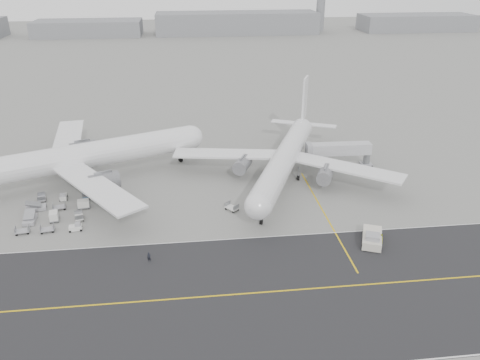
{
  "coord_description": "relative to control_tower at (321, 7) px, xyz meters",
  "views": [
    {
      "loc": [
        3.33,
        -75.43,
        47.02
      ],
      "look_at": [
        13.46,
        12.0,
        5.27
      ],
      "focal_mm": 35.0,
      "sensor_mm": 36.0,
      "label": 1
    }
  ],
  "objects": [
    {
      "name": "taxiway",
      "position": [
        -94.98,
        -282.98,
        -16.24
      ],
      "size": [
        220.0,
        59.0,
        0.03
      ],
      "color": "#252628",
      "rests_on": "ground"
    },
    {
      "name": "jet_bridge",
      "position": [
        -60.04,
        -237.05,
        -11.82
      ],
      "size": [
        16.86,
        3.57,
        6.36
      ],
      "rotation": [
        0.0,
        0.0,
        -0.03
      ],
      "color": "gray",
      "rests_on": "ground"
    },
    {
      "name": "gse_cluster",
      "position": [
        -124.03,
        -254.04,
        -16.25
      ],
      "size": [
        20.06,
        23.42,
        1.98
      ],
      "primitive_type": null,
      "rotation": [
        0.0,
        0.0,
        0.14
      ],
      "color": "#9E9FA4",
      "rests_on": "ground"
    },
    {
      "name": "pushback_tug",
      "position": [
        -64.46,
        -271.39,
        -15.19
      ],
      "size": [
        5.62,
        9.07,
        2.6
      ],
      "rotation": [
        0.0,
        0.0,
        -0.38
      ],
      "color": "beige",
      "rests_on": "ground"
    },
    {
      "name": "control_tower",
      "position": [
        0.0,
        0.0,
        0.0
      ],
      "size": [
        7.0,
        7.0,
        31.25
      ],
      "color": "gray",
      "rests_on": "ground"
    },
    {
      "name": "ground_crew_b",
      "position": [
        -62.94,
        -271.74,
        -15.28
      ],
      "size": [
        1.01,
        0.82,
        1.94
      ],
      "primitive_type": "imported",
      "rotation": [
        0.0,
        0.0,
        3.23
      ],
      "color": "#B1C116",
      "rests_on": "ground"
    },
    {
      "name": "airliner_b",
      "position": [
        -74.74,
        -242.49,
        -10.81
      ],
      "size": [
        50.61,
        51.77,
        18.89
      ],
      "rotation": [
        0.0,
        0.0,
        -0.41
      ],
      "color": "white",
      "rests_on": "ground"
    },
    {
      "name": "ground_crew_a",
      "position": [
        -104.48,
        -272.61,
        -15.35
      ],
      "size": [
        0.72,
        0.54,
        1.8
      ],
      "primitive_type": "imported",
      "rotation": [
        0.0,
        0.0,
        -0.17
      ],
      "color": "black",
      "rests_on": "ground"
    },
    {
      "name": "stray_dolly",
      "position": [
        -88.61,
        -256.2,
        -16.25
      ],
      "size": [
        3.0,
        3.12,
        1.65
      ],
      "primitive_type": null,
      "rotation": [
        0.0,
        0.0,
        0.71
      ],
      "color": "silver",
      "rests_on": "ground"
    },
    {
      "name": "ground",
      "position": [
        -100.0,
        -265.0,
        -16.25
      ],
      "size": [
        700.0,
        700.0,
        0.0
      ],
      "primitive_type": "plane",
      "color": "gray",
      "rests_on": "ground"
    },
    {
      "name": "horizon_buildings",
      "position": [
        -70.0,
        -5.0,
        -16.25
      ],
      "size": [
        520.0,
        28.0,
        28.0
      ],
      "primitive_type": null,
      "color": "gray",
      "rests_on": "ground"
    },
    {
      "name": "airliner_a",
      "position": [
        -121.81,
        -238.42,
        -10.14
      ],
      "size": [
        58.62,
        57.46,
        21.25
      ],
      "rotation": [
        0.0,
        0.0,
        1.95
      ],
      "color": "white",
      "rests_on": "ground"
    }
  ]
}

